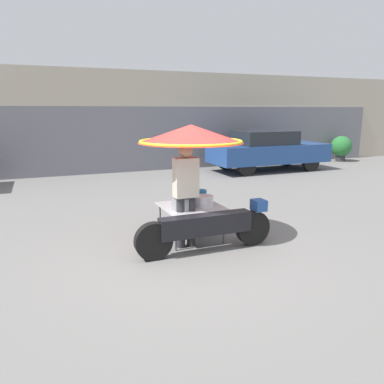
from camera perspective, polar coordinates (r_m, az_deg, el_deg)
The scene contains 6 objects.
ground_plane at distance 5.93m, azimuth -0.41°, elevation -9.43°, with size 36.00×36.00×0.00m, color slate.
shopfront_building at distance 14.47m, azimuth -14.38°, elevation 10.35°, with size 28.00×2.06×3.58m.
vendor_motorcycle_cart at distance 6.15m, azimuth 0.21°, elevation 5.55°, with size 2.29×1.74×1.97m.
vendor_person at distance 5.98m, azimuth -0.95°, elevation 0.36°, with size 0.38×0.23×1.70m.
parked_car at distance 14.07m, azimuth 11.40°, elevation 6.31°, with size 4.33×1.74×1.47m.
potted_plant at distance 17.62m, azimuth 21.80°, elevation 6.40°, with size 0.89×0.89×1.10m.
Camera 1 is at (-2.05, -5.11, 2.21)m, focal length 35.00 mm.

